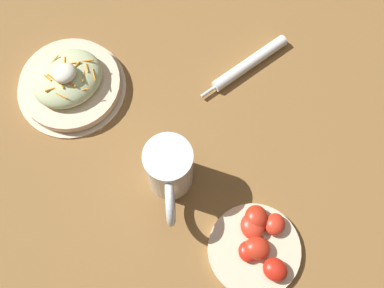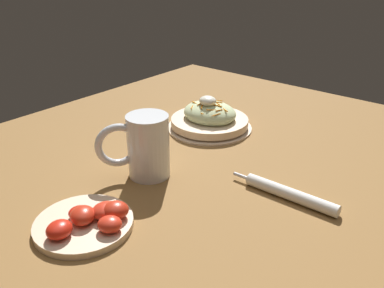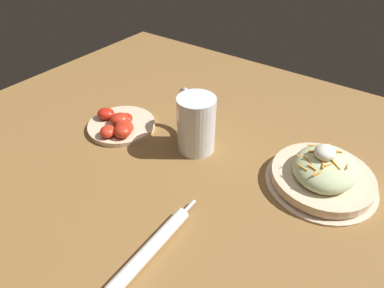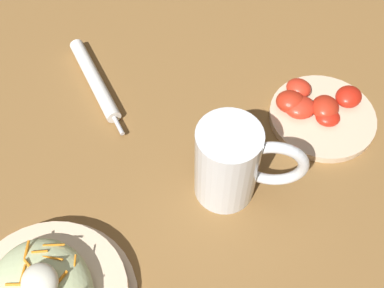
% 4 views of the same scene
% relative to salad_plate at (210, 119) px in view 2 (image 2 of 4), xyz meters
% --- Properties ---
extents(ground_plane, '(1.43, 1.43, 0.00)m').
position_rel_salad_plate_xyz_m(ground_plane, '(0.24, -0.22, -0.03)').
color(ground_plane, olive).
extents(salad_plate, '(0.23, 0.23, 0.09)m').
position_rel_salad_plate_xyz_m(salad_plate, '(0.00, 0.00, 0.00)').
color(salad_plate, beige).
rests_on(salad_plate, ground_plane).
extents(beer_mug, '(0.11, 0.14, 0.14)m').
position_rel_salad_plate_xyz_m(beer_mug, '(0.05, -0.29, 0.03)').
color(beer_mug, white).
rests_on(beer_mug, ground_plane).
extents(napkin_roll, '(0.23, 0.03, 0.02)m').
position_rel_salad_plate_xyz_m(napkin_roll, '(0.33, -0.18, -0.02)').
color(napkin_roll, white).
rests_on(napkin_roll, ground_plane).
extents(tomato_plate, '(0.17, 0.17, 0.04)m').
position_rel_salad_plate_xyz_m(tomato_plate, '(0.11, -0.48, -0.01)').
color(tomato_plate, beige).
rests_on(tomato_plate, ground_plane).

